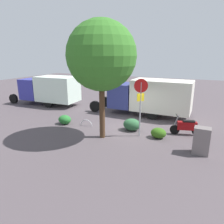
% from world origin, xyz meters
% --- Properties ---
extents(ground_plane, '(60.00, 60.00, 0.00)m').
position_xyz_m(ground_plane, '(0.00, 0.00, 0.00)').
color(ground_plane, '#4E4549').
extents(box_truck_near, '(7.87, 2.34, 2.78)m').
position_xyz_m(box_truck_near, '(-0.39, -3.34, 1.56)').
color(box_truck_near, black).
rests_on(box_truck_near, ground).
extents(box_truck_far, '(6.87, 2.40, 2.67)m').
position_xyz_m(box_truck_far, '(8.97, -2.89, 1.52)').
color(box_truck_far, black).
rests_on(box_truck_far, ground).
extents(motorcycle, '(1.77, 0.73, 1.20)m').
position_xyz_m(motorcycle, '(-3.53, -0.24, 0.52)').
color(motorcycle, black).
rests_on(motorcycle, ground).
extents(stop_sign, '(0.71, 0.33, 3.33)m').
position_xyz_m(stop_sign, '(-1.06, 1.11, 2.22)').
color(stop_sign, '#9E9EA3').
rests_on(stop_sign, ground).
extents(street_tree, '(3.68, 3.68, 6.37)m').
position_xyz_m(street_tree, '(0.82, 2.13, 4.52)').
color(street_tree, '#47301E').
rests_on(street_tree, ground).
extents(utility_cabinet, '(0.74, 0.55, 1.32)m').
position_xyz_m(utility_cabinet, '(-4.38, 2.01, 0.66)').
color(utility_cabinet, slate).
rests_on(utility_cabinet, ground).
extents(bike_rack_hoop, '(0.85, 0.11, 0.85)m').
position_xyz_m(bike_rack_hoop, '(2.69, 0.82, 0.00)').
color(bike_rack_hoop, '#B7B7BC').
rests_on(bike_rack_hoop, ground).
extents(shrub_near_sign, '(0.90, 0.74, 0.62)m').
position_xyz_m(shrub_near_sign, '(4.22, 1.13, 0.31)').
color(shrub_near_sign, '#28732F').
rests_on(shrub_near_sign, ground).
extents(shrub_mid_verge, '(0.87, 0.71, 0.59)m').
position_xyz_m(shrub_mid_verge, '(-2.14, 0.92, 0.30)').
color(shrub_mid_verge, '#336117').
rests_on(shrub_mid_verge, ground).
extents(shrub_by_tree, '(1.09, 0.89, 0.74)m').
position_xyz_m(shrub_by_tree, '(-0.35, 0.38, 0.37)').
color(shrub_by_tree, '#2A5935').
rests_on(shrub_by_tree, ground).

